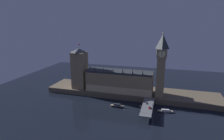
# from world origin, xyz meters

# --- Properties ---
(ground_plane) EXTENTS (400.00, 400.00, 0.00)m
(ground_plane) POSITION_xyz_m (0.00, 0.00, 0.00)
(ground_plane) COLOR black
(embankment) EXTENTS (220.00, 42.00, 6.64)m
(embankment) POSITION_xyz_m (0.00, 39.00, 3.32)
(embankment) COLOR brown
(embankment) RESTS_ON ground_plane
(parliament_hall) EXTENTS (83.62, 23.04, 32.37)m
(parliament_hall) POSITION_xyz_m (-13.63, 31.84, 20.07)
(parliament_hall) COLOR #8E7A56
(parliament_hall) RESTS_ON embankment
(clock_tower) EXTENTS (11.53, 11.64, 75.22)m
(clock_tower) POSITION_xyz_m (36.61, 26.17, 46.47)
(clock_tower) COLOR #8E7A56
(clock_tower) RESTS_ON embankment
(victoria_tower) EXTENTS (17.85, 17.85, 59.31)m
(victoria_tower) POSITION_xyz_m (-67.94, 30.25, 33.39)
(victoria_tower) COLOR #8E7A56
(victoria_tower) RESTS_ON embankment
(bridge) EXTENTS (11.53, 46.00, 6.74)m
(bridge) POSITION_xyz_m (25.95, -5.00, 4.99)
(bridge) COLOR slate
(bridge) RESTS_ON ground_plane
(car_northbound_lead) EXTENTS (1.85, 4.45, 1.42)m
(car_northbound_lead) POSITION_xyz_m (23.41, 2.18, 7.41)
(car_northbound_lead) COLOR silver
(car_northbound_lead) RESTS_ON bridge
(car_southbound_lead) EXTENTS (2.03, 4.50, 1.50)m
(car_southbound_lead) POSITION_xyz_m (28.48, -8.96, 7.45)
(car_southbound_lead) COLOR red
(car_southbound_lead) RESTS_ON bridge
(pedestrian_mid_walk) EXTENTS (0.38, 0.38, 1.80)m
(pedestrian_mid_walk) POSITION_xyz_m (31.02, -1.32, 7.70)
(pedestrian_mid_walk) COLOR black
(pedestrian_mid_walk) RESTS_ON bridge
(street_lamp_near) EXTENTS (1.34, 0.60, 7.02)m
(street_lamp_near) POSITION_xyz_m (20.47, -19.72, 11.13)
(street_lamp_near) COLOR #2D3333
(street_lamp_near) RESTS_ON bridge
(street_lamp_mid) EXTENTS (1.34, 0.60, 6.03)m
(street_lamp_mid) POSITION_xyz_m (31.42, -5.00, 10.52)
(street_lamp_mid) COLOR #2D3333
(street_lamp_mid) RESTS_ON bridge
(boat_upstream) EXTENTS (16.81, 4.16, 4.09)m
(boat_upstream) POSITION_xyz_m (-7.98, -1.91, 1.49)
(boat_upstream) COLOR #28282D
(boat_upstream) RESTS_ON ground_plane
(boat_downstream) EXTENTS (17.90, 6.48, 3.15)m
(boat_downstream) POSITION_xyz_m (44.43, 0.67, 1.15)
(boat_downstream) COLOR #B2A893
(boat_downstream) RESTS_ON ground_plane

